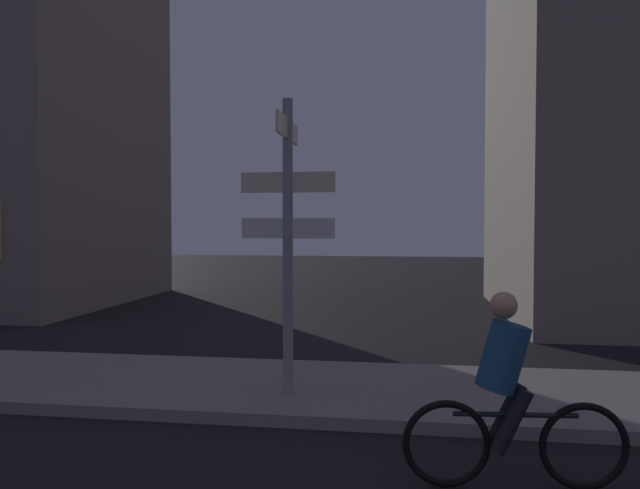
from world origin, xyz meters
TOP-DOWN VIEW (x-y plane):
  - sidewalk_kerb at (0.00, 6.92)m, footprint 40.00×2.55m
  - signpost at (-0.63, 6.42)m, footprint 1.12×1.16m
  - cyclist at (1.58, 4.50)m, footprint 1.82×0.36m

SIDE VIEW (x-z plane):
  - sidewalk_kerb at x=0.00m, z-range 0.00..0.14m
  - cyclist at x=1.58m, z-range -0.06..1.55m
  - signpost at x=-0.63m, z-range 0.40..3.89m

